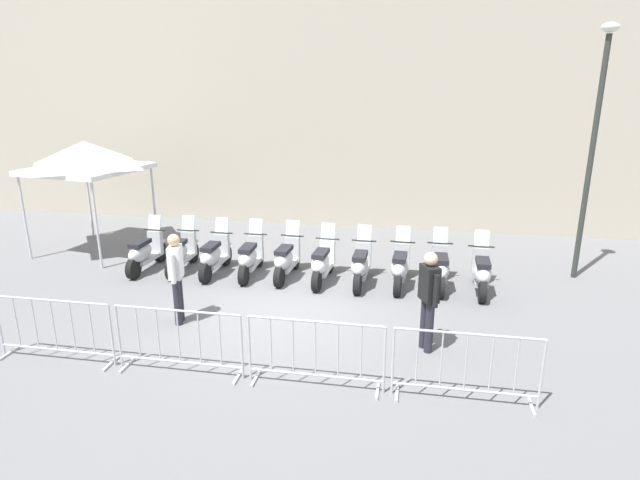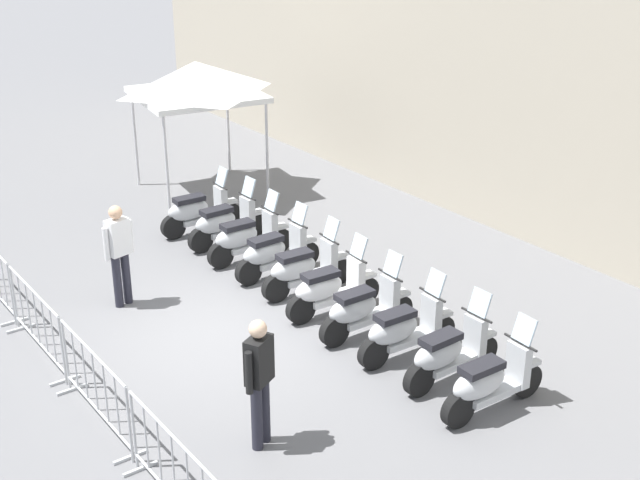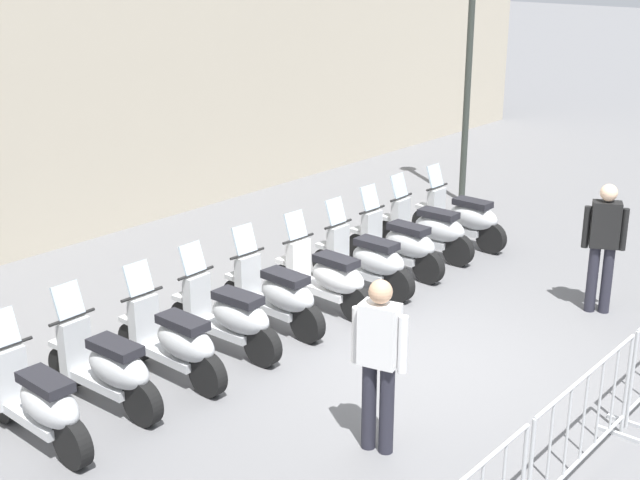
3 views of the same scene
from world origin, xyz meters
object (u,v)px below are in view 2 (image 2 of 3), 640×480
(officer_near_row_end, at_px, (119,250))
(barrier_segment_1, at_px, (37,323))
(motorcycle_2, at_px, (246,238))
(canopy_tent, at_px, (196,80))
(motorcycle_0, at_px, (198,211))
(barrier_segment_2, at_px, (96,388))
(motorcycle_9, at_px, (490,382))
(barrier_segment_3, at_px, (174,475))
(motorcycle_3, at_px, (274,253))
(motorcycle_6, at_px, (363,309))
(motorcycle_8, at_px, (449,353))
(officer_mid_plaza, at_px, (259,376))
(motorcycle_7, at_px, (404,330))
(motorcycle_5, at_px, (329,289))
(motorcycle_4, at_px, (303,269))
(motorcycle_1, at_px, (225,223))

(officer_near_row_end, bearing_deg, barrier_segment_1, -56.00)
(motorcycle_2, xyz_separation_m, canopy_tent, (-3.93, 0.59, 2.06))
(motorcycle_0, xyz_separation_m, barrier_segment_2, (5.51, -3.37, 0.07))
(motorcycle_0, bearing_deg, motorcycle_9, 9.04)
(motorcycle_9, bearing_deg, barrier_segment_2, -114.80)
(barrier_segment_3, distance_m, canopy_tent, 10.81)
(motorcycle_3, height_order, motorcycle_6, same)
(motorcycle_8, relative_size, officer_near_row_end, 0.99)
(motorcycle_8, xyz_separation_m, officer_mid_plaza, (0.12, -2.87, 0.53))
(motorcycle_7, distance_m, motorcycle_9, 1.72)
(motorcycle_6, bearing_deg, barrier_segment_3, -56.62)
(motorcycle_5, relative_size, barrier_segment_3, 0.85)
(officer_mid_plaza, xyz_separation_m, canopy_tent, (-9.14, 2.60, 1.53))
(motorcycle_7, distance_m, barrier_segment_3, 4.37)
(officer_mid_plaza, bearing_deg, motorcycle_8, 92.44)
(motorcycle_4, height_order, motorcycle_7, same)
(officer_near_row_end, bearing_deg, motorcycle_7, 41.52)
(officer_near_row_end, bearing_deg, motorcycle_1, 122.53)
(motorcycle_2, distance_m, canopy_tent, 4.48)
(motorcycle_6, relative_size, barrier_segment_3, 0.85)
(motorcycle_3, height_order, motorcycle_8, same)
(motorcycle_7, height_order, officer_near_row_end, officer_near_row_end)
(motorcycle_2, relative_size, motorcycle_3, 1.00)
(motorcycle_0, distance_m, motorcycle_5, 4.29)
(officer_near_row_end, bearing_deg, motorcycle_5, 56.59)
(motorcycle_4, relative_size, barrier_segment_2, 0.85)
(motorcycle_1, bearing_deg, motorcycle_6, 7.45)
(motorcycle_8, bearing_deg, motorcycle_4, -171.02)
(motorcycle_9, bearing_deg, motorcycle_8, -177.27)
(motorcycle_0, xyz_separation_m, officer_near_row_end, (2.37, -2.17, 0.53))
(motorcycle_0, bearing_deg, motorcycle_2, 10.49)
(motorcycle_2, height_order, motorcycle_7, same)
(motorcycle_6, relative_size, canopy_tent, 0.59)
(motorcycle_8, distance_m, barrier_segment_2, 4.72)
(canopy_tent, bearing_deg, barrier_segment_2, -28.85)
(barrier_segment_1, bearing_deg, motorcycle_1, 123.11)
(motorcycle_1, xyz_separation_m, motorcycle_6, (4.25, 0.56, 0.00))
(motorcycle_4, relative_size, motorcycle_5, 1.00)
(motorcycle_8, relative_size, officer_mid_plaza, 0.99)
(motorcycle_9, distance_m, barrier_segment_1, 6.48)
(motorcycle_5, relative_size, officer_near_row_end, 1.00)
(motorcycle_7, distance_m, motorcycle_8, 0.87)
(motorcycle_1, relative_size, motorcycle_4, 1.00)
(motorcycle_0, height_order, motorcycle_8, same)
(barrier_segment_1, bearing_deg, motorcycle_0, 132.62)
(motorcycle_5, bearing_deg, barrier_segment_2, -72.51)
(motorcycle_6, height_order, motorcycle_8, same)
(motorcycle_6, relative_size, officer_mid_plaza, 1.00)
(officer_near_row_end, xyz_separation_m, canopy_tent, (-4.61, 3.07, 1.53))
(motorcycle_5, bearing_deg, motorcycle_7, 10.65)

